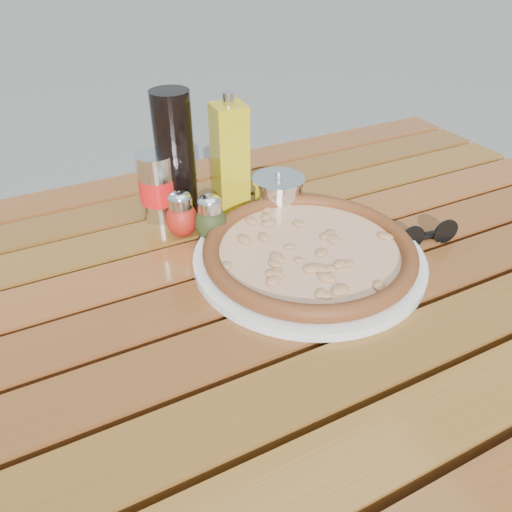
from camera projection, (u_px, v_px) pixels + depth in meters
name	position (u px, v px, depth m)	size (l,w,h in m)	color
table	(262.00, 317.00, 0.79)	(1.40, 0.90, 0.75)	#341B0B
plate	(309.00, 258.00, 0.78)	(0.36, 0.36, 0.01)	white
pizza	(309.00, 249.00, 0.77)	(0.40, 0.40, 0.03)	beige
pepper_shaker	(181.00, 215.00, 0.83)	(0.06, 0.06, 0.08)	red
oregano_shaker	(210.00, 219.00, 0.82)	(0.06, 0.06, 0.08)	#313B17
dark_bottle	(175.00, 155.00, 0.85)	(0.07, 0.07, 0.22)	black
soda_can	(158.00, 187.00, 0.87)	(0.08, 0.08, 0.12)	silver
olive_oil_cruet	(230.00, 157.00, 0.88)	(0.06, 0.06, 0.21)	#B09C12
parmesan_tin	(278.00, 192.00, 0.91)	(0.12, 0.12, 0.07)	silver
sunglasses	(428.00, 235.00, 0.82)	(0.11, 0.04, 0.04)	black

